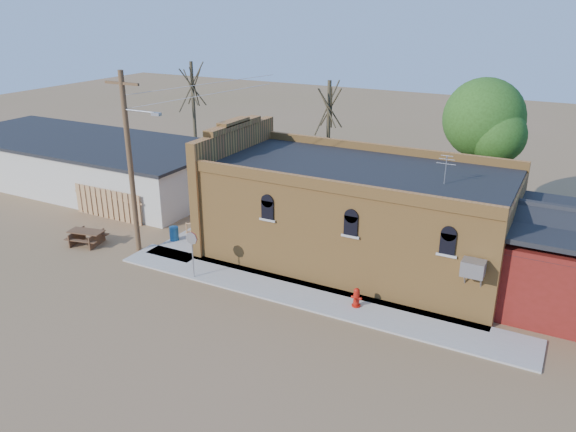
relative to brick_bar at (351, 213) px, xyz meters
The scene contains 14 objects.
ground 6.19m from the brick_bar, 106.65° to the right, with size 120.00×120.00×0.00m, color brown.
sidewalk_south 5.14m from the brick_bar, 91.78° to the right, with size 19.00×2.20×0.08m, color #9E9991.
sidewalk_west 8.28m from the brick_bar, behind, with size 2.60×10.00×0.08m, color #9E9991.
brick_bar is the anchor object (origin of this frame).
storage_building 20.81m from the brick_bar, behind, with size 20.40×8.40×3.17m.
wood_fence 14.61m from the brick_bar, behind, with size 5.20×0.10×1.80m, color #AD724E, non-canonical shape.
utility_pole 10.96m from the brick_bar, 156.31° to the right, with size 3.12×0.26×9.00m.
tree_bare_near 9.54m from the brick_bar, 121.74° to the left, with size 2.80×2.80×7.65m.
tree_bare_far 18.25m from the brick_bar, 151.47° to the left, with size 2.80×2.80×8.16m.
tree_leafy 9.80m from the brick_bar, 61.44° to the left, with size 4.40×4.40×8.15m.
fire_hydrant 5.31m from the brick_bar, 64.87° to the right, with size 0.47×0.43×0.84m.
stop_sign 7.76m from the brick_bar, 134.80° to the right, with size 0.60×0.07×2.22m.
trash_barrel 9.49m from the brick_bar, 164.07° to the right, with size 0.48×0.48×0.73m, color navy.
picnic_table 13.81m from the brick_bar, 158.60° to the right, with size 2.06×1.72×0.75m.
Camera 1 is at (10.82, -18.35, 11.94)m, focal length 35.00 mm.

